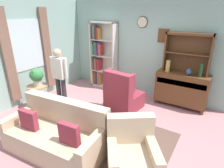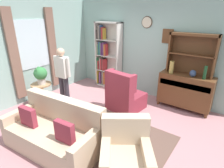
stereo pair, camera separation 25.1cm
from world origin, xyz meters
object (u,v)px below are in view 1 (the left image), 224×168
potted_plant_large (36,76)px  armchair_floral (132,157)px  vase_tall (168,66)px  bookshelf (101,56)px  potted_plant_small (54,103)px  bottle_wine (201,71)px  sideboard_hutch (188,48)px  sideboard (181,88)px  vase_round (189,72)px  wingback_chair (122,95)px  plant_stand (38,94)px  couch_floral (57,135)px  person_reading (60,75)px

potted_plant_large → armchair_floral: bearing=-11.2°
vase_tall → potted_plant_large: vase_tall is taller
bookshelf → potted_plant_small: bearing=-93.3°
bottle_wine → potted_plant_small: size_ratio=1.22×
armchair_floral → potted_plant_small: 2.75m
sideboard_hutch → bottle_wine: bearing=-27.0°
armchair_floral → potted_plant_small: bearing=163.8°
potted_plant_large → bottle_wine: bearing=30.3°
sideboard → vase_round: size_ratio=7.65×
sideboard → sideboard_hutch: size_ratio=1.18×
sideboard → potted_plant_large: (-3.04, -2.10, 0.39)m
sideboard_hutch → bookshelf: bearing=-179.4°
sideboard_hutch → wingback_chair: sideboard_hutch is taller
plant_stand → potted_plant_large: size_ratio=1.38×
bookshelf → bottle_wine: size_ratio=6.59×
couch_floral → potted_plant_large: size_ratio=4.08×
sideboard → person_reading: 3.17m
bottle_wine → plant_stand: bearing=-149.9°
sideboard → bottle_wine: size_ratio=4.08×
sideboard → bottle_wine: bottle_wine is taller
couch_floral → vase_round: bearing=60.8°
vase_tall → vase_round: 0.52m
plant_stand → couch_floral: bearing=-27.7°
bottle_wine → potted_plant_small: (-3.13, -1.82, -0.93)m
armchair_floral → potted_plant_small: size_ratio=4.10×
couch_floral → potted_plant_small: 1.64m
plant_stand → potted_plant_large: (0.03, 0.00, 0.51)m
vase_tall → person_reading: 2.78m
sideboard_hutch → plant_stand: bearing=-144.3°
sideboard_hutch → plant_stand: (-3.08, -2.21, -1.17)m
vase_round → potted_plant_small: vase_round is taller
sideboard → potted_plant_small: 3.36m
vase_tall → potted_plant_large: size_ratio=0.67×
sideboard → vase_tall: size_ratio=4.24×
sideboard → vase_tall: (-0.39, -0.08, 0.56)m
vase_round → plant_stand: bearing=-147.6°
couch_floral → person_reading: bearing=133.5°
vase_round → potted_plant_large: size_ratio=0.37×
person_reading → sideboard_hutch: bearing=35.1°
bottle_wine → couch_floral: bearing=-123.2°
armchair_floral → person_reading: size_ratio=0.69×
wingback_chair → plant_stand: wingback_chair is taller
wingback_chair → sideboard: bearing=38.9°
sideboard_hutch → wingback_chair: size_ratio=1.05×
vase_tall → wingback_chair: (-0.83, -0.90, -0.69)m
vase_round → couch_floral: 3.36m
vase_round → person_reading: person_reading is taller
bottle_wine → armchair_floral: (-0.49, -2.59, -0.79)m
sideboard → sideboard_hutch: sideboard_hutch is taller
potted_plant_small → person_reading: bearing=57.6°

